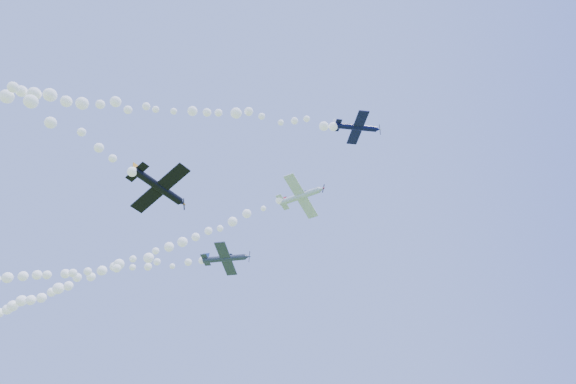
% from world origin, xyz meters
% --- Properties ---
extents(plane_white, '(7.85, 8.11, 2.95)m').
position_xyz_m(plane_white, '(4.30, -0.49, 49.06)').
color(plane_white, white).
extents(smoke_trail_white, '(77.69, 30.65, 3.30)m').
position_xyz_m(smoke_trail_white, '(-36.69, 14.71, 48.77)').
color(smoke_trail_white, white).
extents(plane_navy, '(6.44, 6.79, 1.90)m').
position_xyz_m(plane_navy, '(13.61, -12.11, 49.82)').
color(plane_navy, '#0D0D3A').
extents(smoke_trail_navy, '(66.78, 22.80, 2.59)m').
position_xyz_m(smoke_trail_navy, '(-21.56, -23.27, 49.61)').
color(smoke_trail_navy, white).
extents(plane_grey, '(7.60, 7.92, 2.32)m').
position_xyz_m(plane_grey, '(-7.72, 2.80, 41.36)').
color(plane_grey, '#373B50').
extents(plane_black, '(7.26, 7.01, 2.48)m').
position_xyz_m(plane_black, '(-8.18, -19.86, 35.86)').
color(plane_black, black).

